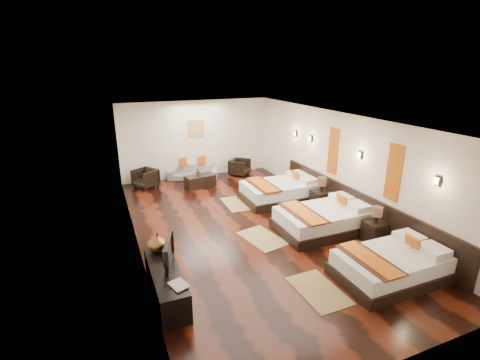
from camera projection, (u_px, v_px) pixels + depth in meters
name	position (u px, v px, depth m)	size (l,w,h in m)	color
floor	(248.00, 227.00, 8.99)	(5.50, 9.50, 0.01)	black
ceiling	(249.00, 119.00, 8.11)	(5.50, 9.50, 0.01)	white
back_wall	(196.00, 139.00, 12.71)	(5.50, 0.01, 2.80)	silver
left_wall	(133.00, 190.00, 7.55)	(0.01, 9.50, 2.80)	silver
right_wall	(340.00, 164.00, 9.55)	(0.01, 9.50, 2.80)	silver
headboard_panel	(354.00, 206.00, 9.13)	(0.08, 6.60, 0.90)	black
bed_near	(392.00, 265.00, 6.78)	(2.13, 1.34, 0.81)	black
bed_mid	(324.00, 219.00, 8.73)	(2.32, 1.46, 0.89)	black
bed_far	(281.00, 191.00, 10.69)	(2.31, 1.45, 0.88)	black
nightstand_a	(375.00, 230.00, 8.15)	(0.45, 0.45, 0.89)	black
nightstand_b	(321.00, 198.00, 10.05)	(0.48, 0.48, 0.95)	black
jute_mat_near	(318.00, 290.00, 6.46)	(0.75, 1.20, 0.01)	#997C4D
jute_mat_mid	(262.00, 238.00, 8.40)	(0.75, 1.20, 0.01)	#997C4D
jute_mat_far	(237.00, 203.00, 10.50)	(0.75, 1.20, 0.01)	#997C4D
tv_console	(166.00, 283.00, 6.24)	(0.50, 1.80, 0.55)	black
tv	(165.00, 252.00, 6.25)	(0.84, 0.11, 0.48)	black
book	(172.00, 288.00, 5.61)	(0.25, 0.33, 0.03)	black
figurine	(157.00, 242.00, 6.70)	(0.37, 0.37, 0.38)	brown
sofa	(193.00, 172.00, 12.71)	(1.79, 0.70, 0.52)	slate
armchair_left	(145.00, 178.00, 11.78)	(0.70, 0.72, 0.65)	black
armchair_right	(240.00, 167.00, 13.10)	(0.67, 0.69, 0.63)	black
coffee_table	(200.00, 181.00, 11.91)	(1.00, 0.50, 0.40)	black
table_plant	(198.00, 171.00, 11.82)	(0.26, 0.22, 0.29)	#20571D
orange_panel_a	(394.00, 173.00, 7.78)	(0.04, 0.40, 1.30)	#D86014
orange_panel_b	(333.00, 151.00, 9.71)	(0.04, 0.40, 1.30)	#D86014
sconce_near	(437.00, 181.00, 6.76)	(0.07, 0.12, 0.18)	black
sconce_mid	(360.00, 155.00, 8.69)	(0.07, 0.12, 0.18)	black
sconce_far	(311.00, 139.00, 10.61)	(0.07, 0.12, 0.18)	black
sconce_lounge	(295.00, 133.00, 11.40)	(0.07, 0.12, 0.18)	black
gold_artwork	(196.00, 128.00, 12.57)	(0.60, 0.04, 0.60)	#AD873F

